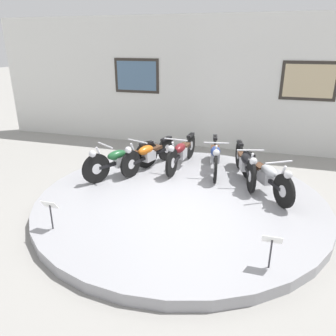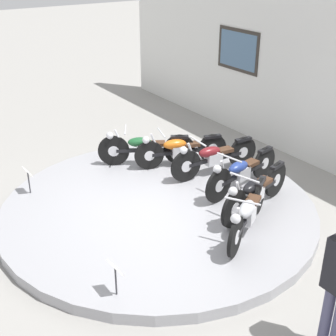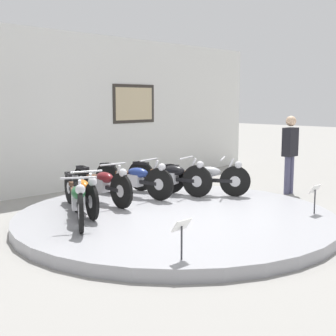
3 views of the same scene
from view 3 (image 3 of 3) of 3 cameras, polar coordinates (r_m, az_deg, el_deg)
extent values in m
plane|color=gray|center=(8.21, 0.88, -6.72)|extent=(60.00, 60.00, 0.00)
cylinder|color=#99999E|center=(8.18, 0.88, -6.11)|extent=(5.51, 5.51, 0.18)
cube|color=silver|center=(11.06, -14.05, 6.59)|extent=(14.00, 0.20, 3.69)
cube|color=#2D2823|center=(12.38, -4.16, 7.82)|extent=(1.40, 0.02, 1.00)
cube|color=#C6B289|center=(12.37, -4.15, 7.82)|extent=(1.24, 0.02, 0.84)
cylinder|color=black|center=(7.01, -10.60, -5.23)|extent=(0.38, 0.58, 0.64)
cylinder|color=silver|center=(7.01, -10.60, -5.23)|extent=(0.17, 0.23, 0.23)
cylinder|color=black|center=(8.32, -11.16, -3.10)|extent=(0.38, 0.58, 0.64)
cylinder|color=silver|center=(8.32, -11.16, -3.10)|extent=(0.17, 0.23, 0.23)
cube|color=black|center=(7.66, -10.91, -4.07)|extent=(0.70, 1.10, 0.07)
cube|color=silver|center=(7.62, -10.89, -3.99)|extent=(0.34, 0.38, 0.24)
ellipsoid|color=#1E562D|center=(7.49, -10.88, -2.95)|extent=(0.44, 0.52, 0.20)
cube|color=#472D1E|center=(7.85, -11.02, -2.74)|extent=(0.34, 0.38, 0.07)
cube|color=black|center=(8.27, -11.21, -1.24)|extent=(0.27, 0.36, 0.06)
cylinder|color=silver|center=(7.11, -10.72, -3.39)|extent=(0.17, 0.24, 0.54)
cylinder|color=silver|center=(7.17, -10.82, -1.18)|extent=(0.48, 0.31, 0.03)
sphere|color=silver|center=(6.88, -10.65, -2.59)|extent=(0.15, 0.15, 0.15)
cylinder|color=black|center=(7.73, -9.26, -4.07)|extent=(0.24, 0.59, 0.61)
cylinder|color=silver|center=(7.73, -9.26, -4.07)|extent=(0.13, 0.22, 0.21)
cylinder|color=black|center=(9.00, -11.86, -2.39)|extent=(0.24, 0.59, 0.61)
cylinder|color=silver|center=(9.00, -11.86, -2.39)|extent=(0.13, 0.22, 0.21)
cube|color=black|center=(8.36, -10.66, -3.16)|extent=(0.45, 1.20, 0.07)
cube|color=silver|center=(8.32, -10.59, -3.08)|extent=(0.29, 0.37, 0.24)
ellipsoid|color=#D16619|center=(8.20, -10.42, -2.11)|extent=(0.36, 0.52, 0.20)
cube|color=#472D1E|center=(8.54, -11.10, -1.98)|extent=(0.29, 0.37, 0.07)
cube|color=black|center=(8.96, -11.91, -0.77)|extent=(0.21, 0.37, 0.06)
cylinder|color=silver|center=(7.83, -9.62, -2.42)|extent=(0.12, 0.25, 0.54)
cylinder|color=silver|center=(7.89, -9.90, -0.43)|extent=(0.52, 0.20, 0.03)
sphere|color=silver|center=(7.61, -9.18, -1.65)|extent=(0.15, 0.15, 0.15)
cylinder|color=black|center=(8.46, -5.72, -2.80)|extent=(0.10, 0.65, 0.64)
cylinder|color=silver|center=(8.46, -5.72, -2.80)|extent=(0.08, 0.23, 0.23)
cylinder|color=black|center=(9.58, -10.34, -1.59)|extent=(0.10, 0.65, 0.64)
cylinder|color=silver|center=(9.58, -10.34, -1.59)|extent=(0.08, 0.23, 0.23)
cube|color=black|center=(9.01, -8.17, -2.16)|extent=(0.16, 1.24, 0.07)
cube|color=silver|center=(8.98, -8.04, -2.07)|extent=(0.22, 0.33, 0.24)
ellipsoid|color=maroon|center=(8.87, -7.71, -1.14)|extent=(0.26, 0.50, 0.20)
cube|color=#472D1E|center=(9.17, -8.93, -1.10)|extent=(0.22, 0.33, 0.07)
cube|color=black|center=(9.54, -10.38, 0.03)|extent=(0.13, 0.37, 0.06)
cylinder|color=silver|center=(8.54, -6.31, -1.33)|extent=(0.06, 0.25, 0.54)
cylinder|color=silver|center=(8.59, -6.74, 0.47)|extent=(0.54, 0.07, 0.03)
sphere|color=silver|center=(8.35, -5.52, -0.57)|extent=(0.15, 0.15, 0.15)
cylinder|color=black|center=(9.09, -1.05, -1.99)|extent=(0.17, 0.64, 0.64)
cylinder|color=silver|center=(9.09, -1.05, -1.99)|extent=(0.10, 0.23, 0.22)
cylinder|color=black|center=(9.94, -7.35, -1.18)|extent=(0.17, 0.64, 0.64)
cylinder|color=silver|center=(9.94, -7.35, -1.18)|extent=(0.10, 0.23, 0.22)
cube|color=black|center=(9.50, -4.34, -1.57)|extent=(0.28, 1.24, 0.07)
cube|color=silver|center=(9.47, -4.15, -1.47)|extent=(0.25, 0.35, 0.24)
ellipsoid|color=navy|center=(9.38, -3.69, -0.57)|extent=(0.30, 0.51, 0.20)
cube|color=#472D1E|center=(9.62, -5.36, -0.61)|extent=(0.25, 0.35, 0.07)
cube|color=black|center=(9.90, -7.38, 0.38)|extent=(0.16, 0.37, 0.06)
cylinder|color=silver|center=(9.15, -1.80, -0.66)|extent=(0.09, 0.25, 0.54)
cylinder|color=silver|center=(9.17, -2.35, 1.01)|extent=(0.54, 0.13, 0.03)
sphere|color=silver|center=(9.00, -0.75, 0.10)|extent=(0.15, 0.15, 0.15)
cylinder|color=black|center=(9.42, 3.58, -1.62)|extent=(0.22, 0.64, 0.65)
cylinder|color=silver|center=(9.42, 3.58, -1.62)|extent=(0.12, 0.24, 0.23)
cylinder|color=black|center=(10.08, -3.32, -0.97)|extent=(0.22, 0.64, 0.65)
cylinder|color=silver|center=(10.08, -3.32, -0.97)|extent=(0.12, 0.24, 0.23)
cube|color=black|center=(9.73, 0.02, -1.28)|extent=(0.39, 1.22, 0.07)
cube|color=silver|center=(9.71, 0.22, -1.19)|extent=(0.28, 0.36, 0.24)
ellipsoid|color=black|center=(9.63, 0.74, -0.30)|extent=(0.34, 0.52, 0.20)
cube|color=#472D1E|center=(9.82, -1.10, -0.37)|extent=(0.28, 0.36, 0.07)
cube|color=black|center=(10.04, -3.33, 0.59)|extent=(0.19, 0.37, 0.06)
cylinder|color=silver|center=(9.45, 2.79, -0.35)|extent=(0.11, 0.25, 0.54)
cylinder|color=silver|center=(9.47, 2.22, 1.25)|extent=(0.53, 0.17, 0.03)
sphere|color=silver|center=(9.34, 3.93, 0.40)|extent=(0.15, 0.15, 0.15)
cylinder|color=black|center=(9.57, 8.18, -1.61)|extent=(0.37, 0.56, 0.62)
cylinder|color=silver|center=(9.57, 8.18, -1.61)|extent=(0.17, 0.22, 0.22)
cylinder|color=black|center=(9.79, 0.30, -1.30)|extent=(0.37, 0.56, 0.62)
cylinder|color=silver|center=(9.79, 0.30, -1.30)|extent=(0.17, 0.22, 0.22)
cube|color=black|center=(9.66, 4.20, -1.46)|extent=(0.70, 1.10, 0.07)
cube|color=silver|center=(9.65, 4.43, -1.35)|extent=(0.34, 0.38, 0.24)
ellipsoid|color=#B2B5BA|center=(9.61, 5.03, -0.43)|extent=(0.44, 0.52, 0.20)
cube|color=#472D1E|center=(9.68, 2.92, -0.59)|extent=(0.34, 0.38, 0.07)
cube|color=black|center=(9.75, 0.30, 0.23)|extent=(0.27, 0.36, 0.06)
cylinder|color=silver|center=(9.55, 7.32, -0.39)|extent=(0.17, 0.24, 0.54)
cylinder|color=silver|center=(9.53, 6.70, 1.17)|extent=(0.48, 0.31, 0.03)
sphere|color=silver|center=(9.51, 8.58, 0.39)|extent=(0.15, 0.15, 0.15)
cylinder|color=#333338|center=(5.79, 1.67, -9.12)|extent=(0.02, 0.02, 0.42)
cube|color=white|center=(5.73, 1.68, -6.97)|extent=(0.26, 0.11, 0.15)
cylinder|color=#333338|center=(8.45, 17.45, -3.93)|extent=(0.02, 0.02, 0.42)
cube|color=white|center=(8.41, 17.52, -2.43)|extent=(0.26, 0.11, 0.15)
cylinder|color=#4C4C6B|center=(10.95, 14.32, -0.88)|extent=(0.13, 0.13, 0.86)
cylinder|color=#4C4C6B|center=(11.08, 14.74, -0.78)|extent=(0.13, 0.13, 0.86)
cube|color=black|center=(10.92, 14.67, 3.09)|extent=(0.36, 0.22, 0.65)
sphere|color=beige|center=(10.89, 14.77, 5.55)|extent=(0.23, 0.23, 0.23)
camera|label=1|loc=(7.15, 46.35, 12.82)|focal=35.00mm
camera|label=2|loc=(12.03, 38.25, 17.13)|focal=50.00mm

